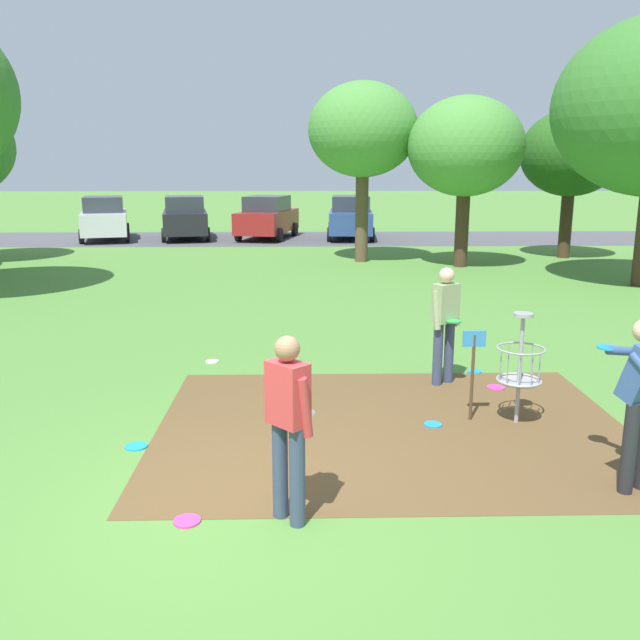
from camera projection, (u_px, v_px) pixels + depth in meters
The scene contains 19 objects.
ground_plane at pixel (239, 507), 6.22m from camera, with size 160.00×160.00×0.00m, color #518438.
dirt_tee_pad at pixel (392, 427), 8.12m from camera, with size 5.69×4.27×0.01m, color brown.
disc_golf_basket at pixel (515, 364), 8.12m from camera, with size 0.98×0.58×1.39m.
player_foreground_watching at pixel (288, 419), 5.78m from camera, with size 0.45×0.45×1.71m.
player_throwing at pixel (445, 319), 9.54m from camera, with size 0.48×0.45×1.71m.
frisbee_near_basket at pixel (136, 446), 7.54m from camera, with size 0.25×0.25×0.02m, color #1E93DB.
frisbee_by_tee at pixel (212, 361), 10.82m from camera, with size 0.21×0.21×0.02m, color white.
frisbee_mid_grass at pixel (187, 521), 5.96m from camera, with size 0.24×0.24×0.02m, color #E53D99.
frisbee_far_left at pixel (433, 425), 8.18m from camera, with size 0.22×0.22×0.02m, color #1E93DB.
frisbee_scattered_a at pixel (474, 371), 10.29m from camera, with size 0.22×0.22×0.02m, color #1E93DB.
frisbee_scattered_b at pixel (496, 387), 9.55m from camera, with size 0.26×0.26×0.02m, color #E53D99.
tree_mid_center at pixel (572, 154), 22.37m from camera, with size 3.39×3.39×4.97m.
tree_mid_right at pixel (466, 147), 20.28m from camera, with size 3.53×3.53×5.18m.
tree_far_left at pixel (363, 131), 21.28m from camera, with size 3.51×3.51×5.73m.
parking_lot_strip at pixel (290, 238), 29.18m from camera, with size 36.00×6.00×0.01m, color #4C4C51.
parked_car_leftmost at pixel (105, 218), 28.48m from camera, with size 2.78×4.51×1.84m.
parked_car_center_left at pixel (185, 217), 28.92m from camera, with size 2.51×4.45×1.84m.
parked_car_center_right at pixel (267, 217), 29.02m from camera, with size 2.72×4.50×1.84m.
parked_car_rightmost at pixel (351, 217), 29.04m from camera, with size 2.16×4.30×1.84m.
Camera 1 is at (0.63, -5.68, 3.11)m, focal length 37.45 mm.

